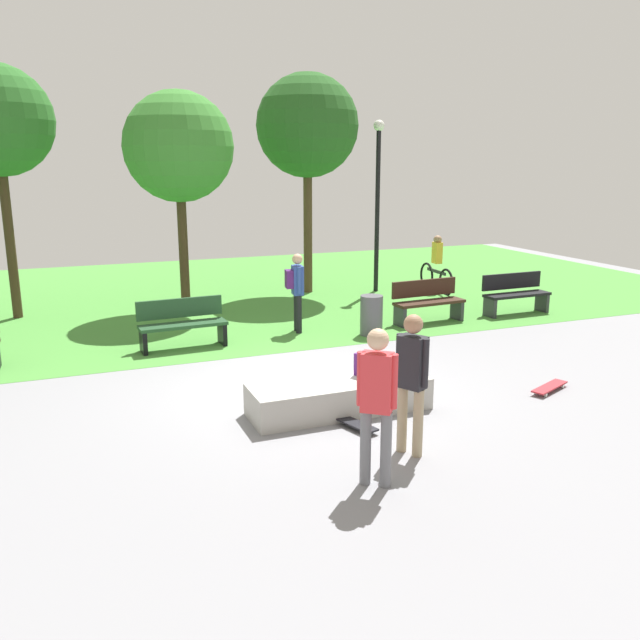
{
  "coord_description": "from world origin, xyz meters",
  "views": [
    {
      "loc": [
        -3.25,
        -9.08,
        3.38
      ],
      "look_at": [
        0.19,
        -0.47,
        1.15
      ],
      "focal_mm": 36.99,
      "sensor_mm": 36.0,
      "label": 1
    }
  ],
  "objects_px": {
    "skater_performing_trick": "(377,395)",
    "skater_watching": "(412,374)",
    "skateboard_spare": "(550,387)",
    "park_bench_far_right": "(182,323)",
    "tree_leaning_ash": "(178,148)",
    "concrete_ledge": "(339,396)",
    "skateboard_by_ledge": "(352,423)",
    "pedestrian_with_backpack": "(296,286)",
    "cyclist_on_bicycle": "(437,268)",
    "trash_bin": "(371,315)",
    "tree_slender_maple": "(307,127)",
    "backpack_on_ledge": "(365,363)",
    "park_bench_far_left": "(515,293)",
    "park_bench_near_lamppost": "(428,300)",
    "lamp_post": "(378,190)"
  },
  "relations": [
    {
      "from": "park_bench_near_lamppost",
      "to": "pedestrian_with_backpack",
      "type": "height_order",
      "value": "pedestrian_with_backpack"
    },
    {
      "from": "skateboard_spare",
      "to": "trash_bin",
      "type": "height_order",
      "value": "trash_bin"
    },
    {
      "from": "cyclist_on_bicycle",
      "to": "skater_watching",
      "type": "bearing_deg",
      "value": -123.24
    },
    {
      "from": "skater_performing_trick",
      "to": "skater_watching",
      "type": "bearing_deg",
      "value": 37.27
    },
    {
      "from": "skateboard_spare",
      "to": "park_bench_far_right",
      "type": "relative_size",
      "value": 0.5
    },
    {
      "from": "skateboard_by_ledge",
      "to": "tree_slender_maple",
      "type": "xyz_separation_m",
      "value": [
        2.72,
        8.79,
        4.17
      ]
    },
    {
      "from": "park_bench_near_lamppost",
      "to": "tree_leaning_ash",
      "type": "height_order",
      "value": "tree_leaning_ash"
    },
    {
      "from": "skateboard_by_ledge",
      "to": "park_bench_far_right",
      "type": "bearing_deg",
      "value": 106.32
    },
    {
      "from": "trash_bin",
      "to": "concrete_ledge",
      "type": "bearing_deg",
      "value": -122.11
    },
    {
      "from": "skateboard_spare",
      "to": "tree_leaning_ash",
      "type": "height_order",
      "value": "tree_leaning_ash"
    },
    {
      "from": "park_bench_near_lamppost",
      "to": "tree_slender_maple",
      "type": "height_order",
      "value": "tree_slender_maple"
    },
    {
      "from": "skater_performing_trick",
      "to": "skateboard_spare",
      "type": "bearing_deg",
      "value": 24.06
    },
    {
      "from": "park_bench_far_right",
      "to": "skateboard_spare",
      "type": "bearing_deg",
      "value": -43.46
    },
    {
      "from": "tree_leaning_ash",
      "to": "backpack_on_ledge",
      "type": "bearing_deg",
      "value": -80.35
    },
    {
      "from": "park_bench_far_left",
      "to": "backpack_on_ledge",
      "type": "bearing_deg",
      "value": -145.15
    },
    {
      "from": "concrete_ledge",
      "to": "pedestrian_with_backpack",
      "type": "bearing_deg",
      "value": 77.79
    },
    {
      "from": "park_bench_far_right",
      "to": "cyclist_on_bicycle",
      "type": "xyz_separation_m",
      "value": [
        7.31,
        3.04,
        0.15
      ]
    },
    {
      "from": "park_bench_far_left",
      "to": "lamp_post",
      "type": "xyz_separation_m",
      "value": [
        -1.73,
        3.58,
        2.18
      ]
    },
    {
      "from": "concrete_ledge",
      "to": "trash_bin",
      "type": "relative_size",
      "value": 3.13
    },
    {
      "from": "skateboard_by_ledge",
      "to": "park_bench_far_right",
      "type": "relative_size",
      "value": 0.51
    },
    {
      "from": "tree_leaning_ash",
      "to": "concrete_ledge",
      "type": "bearing_deg",
      "value": -84.1
    },
    {
      "from": "skater_watching",
      "to": "cyclist_on_bicycle",
      "type": "distance_m",
      "value": 10.32
    },
    {
      "from": "backpack_on_ledge",
      "to": "trash_bin",
      "type": "distance_m",
      "value": 3.87
    },
    {
      "from": "backpack_on_ledge",
      "to": "skater_performing_trick",
      "type": "bearing_deg",
      "value": -139.77
    },
    {
      "from": "tree_slender_maple",
      "to": "trash_bin",
      "type": "relative_size",
      "value": 6.92
    },
    {
      "from": "park_bench_near_lamppost",
      "to": "lamp_post",
      "type": "height_order",
      "value": "lamp_post"
    },
    {
      "from": "skater_performing_trick",
      "to": "tree_slender_maple",
      "type": "distance_m",
      "value": 11.26
    },
    {
      "from": "lamp_post",
      "to": "trash_bin",
      "type": "xyz_separation_m",
      "value": [
        -2.14,
        -4.09,
        -2.26
      ]
    },
    {
      "from": "skateboard_by_ledge",
      "to": "cyclist_on_bicycle",
      "type": "relative_size",
      "value": 0.45
    },
    {
      "from": "skateboard_by_ledge",
      "to": "skateboard_spare",
      "type": "distance_m",
      "value": 3.35
    },
    {
      "from": "cyclist_on_bicycle",
      "to": "tree_slender_maple",
      "type": "bearing_deg",
      "value": 160.69
    },
    {
      "from": "skater_watching",
      "to": "skateboard_by_ledge",
      "type": "height_order",
      "value": "skater_watching"
    },
    {
      "from": "skateboard_spare",
      "to": "pedestrian_with_backpack",
      "type": "height_order",
      "value": "pedestrian_with_backpack"
    },
    {
      "from": "pedestrian_with_backpack",
      "to": "backpack_on_ledge",
      "type": "bearing_deg",
      "value": -96.52
    },
    {
      "from": "park_bench_near_lamppost",
      "to": "trash_bin",
      "type": "height_order",
      "value": "park_bench_near_lamppost"
    },
    {
      "from": "skateboard_by_ledge",
      "to": "cyclist_on_bicycle",
      "type": "height_order",
      "value": "cyclist_on_bicycle"
    },
    {
      "from": "concrete_ledge",
      "to": "skater_performing_trick",
      "type": "distance_m",
      "value": 2.3
    },
    {
      "from": "skater_watching",
      "to": "tree_slender_maple",
      "type": "bearing_deg",
      "value": 76.05
    },
    {
      "from": "skater_watching",
      "to": "trash_bin",
      "type": "relative_size",
      "value": 2.11
    },
    {
      "from": "skateboard_spare",
      "to": "pedestrian_with_backpack",
      "type": "distance_m",
      "value": 5.39
    },
    {
      "from": "skateboard_by_ledge",
      "to": "park_bench_far_right",
      "type": "xyz_separation_m",
      "value": [
        -1.35,
        4.62,
        0.42
      ]
    },
    {
      "from": "skateboard_spare",
      "to": "cyclist_on_bicycle",
      "type": "bearing_deg",
      "value": 70.84
    },
    {
      "from": "backpack_on_ledge",
      "to": "skater_watching",
      "type": "height_order",
      "value": "skater_watching"
    },
    {
      "from": "skateboard_by_ledge",
      "to": "trash_bin",
      "type": "height_order",
      "value": "trash_bin"
    },
    {
      "from": "pedestrian_with_backpack",
      "to": "tree_slender_maple",
      "type": "bearing_deg",
      "value": 66.03
    },
    {
      "from": "park_bench_far_right",
      "to": "cyclist_on_bicycle",
      "type": "relative_size",
      "value": 0.89
    },
    {
      "from": "cyclist_on_bicycle",
      "to": "trash_bin",
      "type": "bearing_deg",
      "value": -136.12
    },
    {
      "from": "park_bench_far_left",
      "to": "pedestrian_with_backpack",
      "type": "relative_size",
      "value": 1.01
    },
    {
      "from": "tree_leaning_ash",
      "to": "cyclist_on_bicycle",
      "type": "height_order",
      "value": "tree_leaning_ash"
    },
    {
      "from": "park_bench_far_right",
      "to": "tree_leaning_ash",
      "type": "height_order",
      "value": "tree_leaning_ash"
    }
  ]
}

